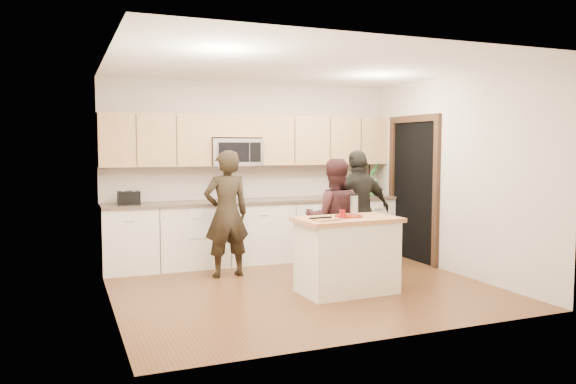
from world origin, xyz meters
name	(u,v)px	position (x,y,z in m)	size (l,w,h in m)	color
floor	(302,287)	(0.00, 0.00, 0.00)	(4.50, 4.50, 0.00)	brown
room_shell	(302,147)	(0.00, 0.00, 1.73)	(4.52, 4.02, 2.71)	beige
back_cabinetry	(258,230)	(0.00, 1.69, 0.47)	(4.50, 0.66, 0.94)	white
upper_cabinetry	(256,139)	(0.03, 1.83, 1.84)	(4.50, 0.33, 0.75)	tan
microwave	(235,152)	(-0.31, 1.80, 1.65)	(0.76, 0.41, 0.40)	silver
doorway	(413,185)	(2.23, 0.90, 1.16)	(0.06, 1.25, 2.20)	black
framed_picture	(362,174)	(1.95, 1.98, 1.28)	(0.30, 0.03, 0.38)	black
dish_towel	(198,213)	(-0.95, 1.50, 0.80)	(0.34, 0.60, 0.48)	white
island	(347,255)	(0.39, -0.43, 0.45)	(1.23, 0.75, 0.90)	white
red_plate	(348,216)	(0.44, -0.37, 0.91)	(0.33, 0.33, 0.02)	maroon
box_grater	(354,204)	(0.54, -0.33, 1.04)	(0.09, 0.06, 0.25)	silver
drink_glass	(342,214)	(0.29, -0.50, 0.95)	(0.07, 0.07, 0.11)	maroon
cutting_board	(327,220)	(0.05, -0.59, 0.91)	(0.26, 0.18, 0.02)	tan
tongs	(320,218)	(0.00, -0.52, 0.93)	(0.27, 0.03, 0.02)	black
knife	(336,219)	(0.13, -0.66, 0.92)	(0.20, 0.02, 0.01)	silver
toaster	(129,198)	(-1.87, 1.67, 1.03)	(0.29, 0.24, 0.19)	black
bottle_cluster	(358,185)	(1.75, 1.75, 1.11)	(0.71, 0.31, 0.39)	black
orchid	(372,178)	(1.99, 1.72, 1.21)	(0.30, 0.24, 0.55)	#307833
woman_left	(226,214)	(-0.70, 0.91, 0.84)	(0.62, 0.40, 1.69)	black
woman_center	(334,218)	(0.60, 0.34, 0.79)	(0.77, 0.60, 1.58)	#341A1B
woman_right	(359,211)	(1.11, 0.57, 0.84)	(0.99, 0.41, 1.69)	black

